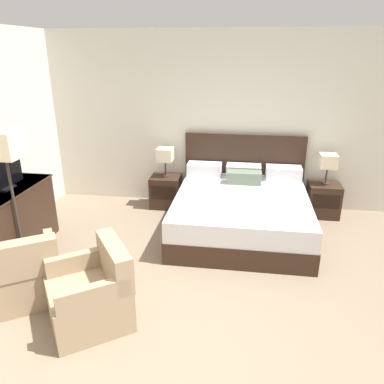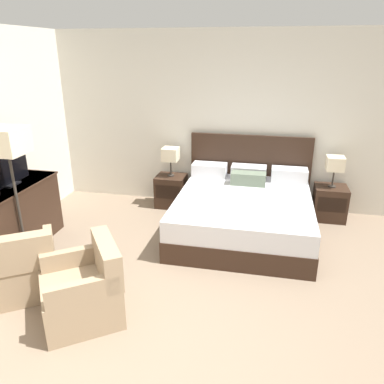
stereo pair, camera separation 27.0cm
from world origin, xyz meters
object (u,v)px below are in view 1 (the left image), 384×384
Objects in this scene: nightstand_left at (166,191)px; bed at (241,210)px; table_lamp_left at (165,155)px; armchair_by_window at (23,275)px; dresser at (9,221)px; armchair_companion at (93,295)px; tv at (0,166)px; floor_lamp at (5,151)px; table_lamp_right at (328,161)px; nightstand_right at (323,200)px.

bed is at bearing -29.94° from nightstand_left.
table_lamp_left is 2.83m from armchair_by_window.
dresser is 1.87m from armchair_companion.
floor_lamp is (0.32, -0.31, 0.27)m from tv.
floor_lamp is (-0.38, 0.58, 1.11)m from armchair_by_window.
nightstand_left is 2.76m from armchair_by_window.
armchair_by_window is 0.99× the size of armchair_companion.
table_lamp_left is (0.00, 0.00, 0.61)m from nightstand_left.
floor_lamp is (-1.28, -2.03, 0.53)m from table_lamp_left.
bed is 1.42m from nightstand_left.
nightstand_left is 0.39× the size of dresser.
armchair_by_window is at bearing -142.09° from table_lamp_right.
nightstand_right is 0.53× the size of armchair_companion.
table_lamp_right reaches higher than armchair_by_window.
tv reaches higher than table_lamp_left.
tv reaches higher than nightstand_left.
table_lamp_left is 0.28× the size of floor_lamp.
nightstand_left is 0.53× the size of armchair_companion.
tv is at bearing -132.87° from table_lamp_left.
floor_lamp is (-1.28, -2.03, 1.14)m from nightstand_left.
floor_lamp reaches higher than tv.
bed is at bearing -150.05° from nightstand_right.
bed is 2.49m from armchair_companion.
nightstand_right is at bearing 23.27° from dresser.
armchair_companion is 0.59× the size of floor_lamp.
floor_lamp is at bearing -122.16° from nightstand_left.
table_lamp_left is at bearing 47.13° from tv.
armchair_by_window is (-2.13, -1.91, -0.02)m from bed.
armchair_by_window is at bearing -52.15° from tv.
table_lamp_right is at bearing 0.00° from table_lamp_left.
armchair_by_window is (-0.90, -2.62, -0.58)m from table_lamp_left.
table_lamp_left is at bearing 150.01° from bed.
table_lamp_left reaches higher than armchair_by_window.
table_lamp_left is 2.36m from tv.
dresser reaches higher than nightstand_right.
armchair_companion is (-2.54, -2.82, 0.03)m from nightstand_right.
dresser is 0.69m from tv.
armchair_companion is at bearing -91.61° from table_lamp_left.
nightstand_right is at bearing 0.00° from nightstand_left.
armchair_by_window is (0.70, -0.90, -0.84)m from tv.
armchair_companion is at bearing -33.51° from floor_lamp.
armchair_by_window is (-3.36, -2.61, 0.03)m from nightstand_right.
nightstand_right is 2.53m from table_lamp_left.
armchair_companion is 1.82m from floor_lamp.
floor_lamp reaches higher than table_lamp_right.
armchair_by_window is at bearing -108.99° from table_lamp_left.
bed is 3.96× the size of nightstand_left.
nightstand_left is 2.46m from nightstand_right.
tv is at bearing -157.02° from table_lamp_right.
table_lamp_left is 0.35× the size of dresser.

